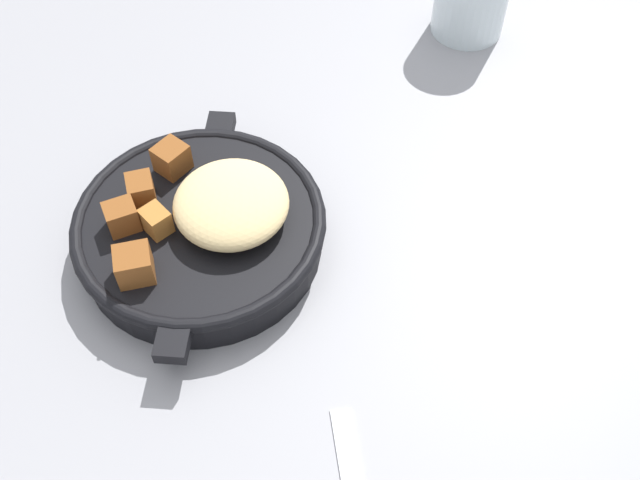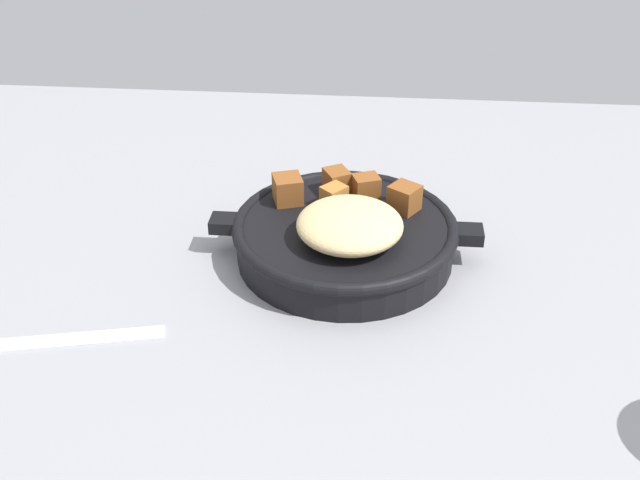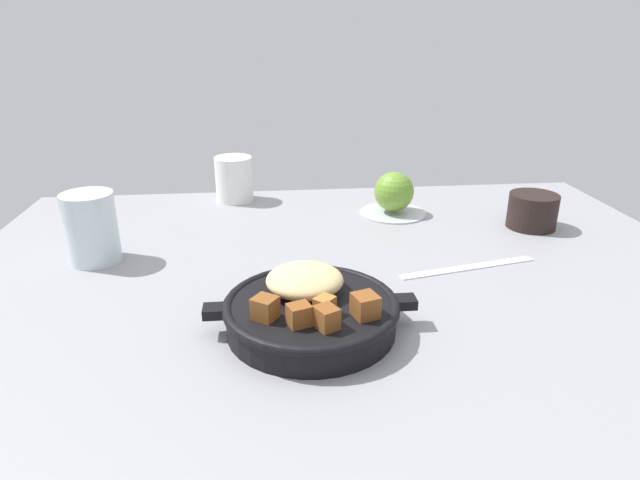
% 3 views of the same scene
% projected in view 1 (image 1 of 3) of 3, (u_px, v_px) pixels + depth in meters
% --- Properties ---
extents(ground_plane, '(1.15, 0.98, 0.02)m').
position_uv_depth(ground_plane, '(304.00, 318.00, 0.61)').
color(ground_plane, gray).
extents(cast_iron_skillet, '(0.25, 0.21, 0.07)m').
position_uv_depth(cast_iron_skillet, '(203.00, 226.00, 0.62)').
color(cast_iron_skillet, black).
rests_on(cast_iron_skillet, ground_plane).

